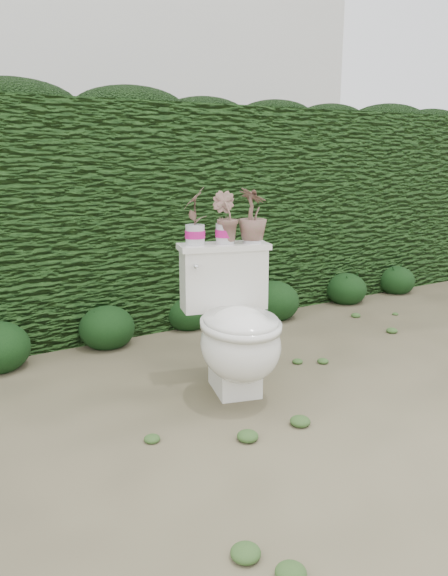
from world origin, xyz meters
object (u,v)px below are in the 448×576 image
toilet (236,329)px  potted_plant_right (253,217)px  potted_plant_left (195,217)px  potted_plant_center (225,219)px

toilet → potted_plant_right: size_ratio=2.71×
potted_plant_left → potted_plant_center: (0.16, -0.05, -0.01)m
potted_plant_center → toilet: bearing=134.5°
toilet → potted_plant_center: bearing=87.9°
toilet → potted_plant_right: potted_plant_right is taller
toilet → potted_plant_left: 0.64m
potted_plant_center → potted_plant_right: bearing=-133.4°
potted_plant_left → potted_plant_right: size_ratio=1.04×
toilet → potted_plant_right: bearing=55.3°
potted_plant_center → potted_plant_right: 0.16m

